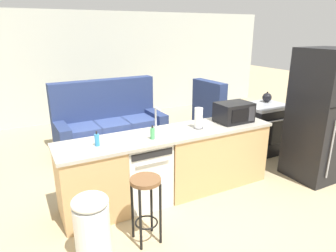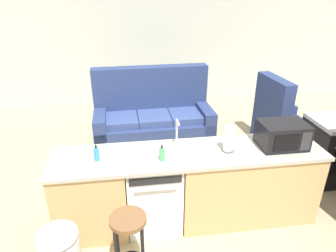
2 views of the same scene
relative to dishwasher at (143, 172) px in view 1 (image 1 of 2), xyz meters
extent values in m
plane|color=tan|center=(0.25, 0.00, -0.42)|extent=(24.00, 24.00, 0.00)
cube|color=beige|center=(0.55, 4.20, 0.88)|extent=(10.00, 0.06, 2.60)
cube|color=tan|center=(-0.68, 0.00, 0.01)|extent=(0.75, 0.62, 0.86)
cube|color=tan|center=(1.08, 0.00, 0.01)|extent=(1.55, 0.62, 0.86)
cube|color=#ADA899|center=(0.40, 0.00, 0.46)|extent=(2.94, 0.66, 0.04)
cube|color=brown|center=(0.40, 0.00, -0.38)|extent=(2.86, 0.56, 0.08)
cube|color=white|center=(0.00, 0.00, 0.00)|extent=(0.58, 0.58, 0.84)
cube|color=black|center=(0.00, -0.30, 0.36)|extent=(0.52, 0.01, 0.08)
cylinder|color=#B2B2B7|center=(0.00, -0.31, 0.26)|extent=(0.44, 0.02, 0.02)
cube|color=black|center=(2.60, 0.55, 0.00)|extent=(0.76, 0.64, 0.85)
cube|color=black|center=(2.60, 0.22, 0.05)|extent=(0.53, 0.01, 0.43)
cylinder|color=silver|center=(2.60, 0.20, 0.28)|extent=(0.61, 0.03, 0.03)
cube|color=#A8AAB2|center=(2.60, 0.55, 0.45)|extent=(0.76, 0.64, 0.05)
torus|color=black|center=(2.43, 0.42, 0.47)|extent=(0.16, 0.16, 0.01)
torus|color=black|center=(2.77, 0.42, 0.47)|extent=(0.16, 0.16, 0.01)
torus|color=black|center=(2.43, 0.68, 0.47)|extent=(0.16, 0.16, 0.01)
torus|color=black|center=(2.77, 0.68, 0.47)|extent=(0.16, 0.16, 0.01)
cube|color=black|center=(2.60, -0.55, 0.55)|extent=(0.72, 0.70, 1.94)
cylinder|color=#B2B2B7|center=(2.40, -0.92, 0.18)|extent=(0.02, 0.02, 0.84)
cube|color=black|center=(1.43, 0.00, 0.62)|extent=(0.50, 0.36, 0.28)
cube|color=black|center=(1.38, -0.18, 0.62)|extent=(0.27, 0.01, 0.18)
cube|color=#2D2D33|center=(1.60, -0.18, 0.62)|extent=(0.11, 0.01, 0.21)
cylinder|color=silver|center=(0.29, 0.23, 0.49)|extent=(0.07, 0.07, 0.03)
cylinder|color=silver|center=(0.29, 0.23, 0.64)|extent=(0.02, 0.02, 0.26)
cylinder|color=silver|center=(0.29, 0.16, 0.77)|extent=(0.02, 0.14, 0.02)
cylinder|color=#4C4C51|center=(0.81, -0.02, 0.49)|extent=(0.14, 0.14, 0.01)
cylinder|color=white|center=(0.81, -0.02, 0.63)|extent=(0.11, 0.11, 0.27)
cylinder|color=#4CB266|center=(0.09, -0.12, 0.55)|extent=(0.06, 0.06, 0.14)
cylinder|color=black|center=(0.09, -0.12, 0.64)|extent=(0.02, 0.02, 0.04)
cylinder|color=#338CCC|center=(-0.57, -0.02, 0.55)|extent=(0.06, 0.06, 0.14)
cylinder|color=black|center=(-0.57, -0.02, 0.64)|extent=(0.02, 0.02, 0.04)
sphere|color=black|center=(2.77, 0.68, 0.56)|extent=(0.17, 0.17, 0.17)
sphere|color=black|center=(2.77, 0.68, 0.66)|extent=(0.03, 0.03, 0.03)
cone|color=black|center=(2.85, 0.68, 0.58)|extent=(0.08, 0.04, 0.06)
cylinder|color=brown|center=(-0.28, -0.73, 0.30)|extent=(0.32, 0.32, 0.04)
cylinder|color=black|center=(-0.40, -0.84, -0.07)|extent=(0.03, 0.03, 0.70)
cylinder|color=black|center=(-0.17, -0.84, -0.07)|extent=(0.03, 0.03, 0.70)
cylinder|color=black|center=(-0.40, -0.62, -0.07)|extent=(0.03, 0.03, 0.70)
cylinder|color=black|center=(-0.17, -0.62, -0.07)|extent=(0.03, 0.03, 0.70)
torus|color=black|center=(-0.28, -0.73, -0.20)|extent=(0.25, 0.25, 0.02)
cylinder|color=white|center=(-0.86, -0.78, -0.11)|extent=(0.34, 0.34, 0.62)
ellipsoid|color=white|center=(-0.86, -0.78, 0.25)|extent=(0.35, 0.35, 0.14)
cube|color=navy|center=(0.20, 2.00, -0.21)|extent=(2.03, 0.96, 0.42)
cube|color=navy|center=(0.19, 2.33, 0.21)|extent=(2.01, 0.30, 1.27)
cube|color=navy|center=(-0.70, 1.97, -0.11)|extent=(0.23, 0.91, 0.62)
cube|color=navy|center=(1.10, 2.03, -0.11)|extent=(0.23, 0.91, 0.62)
cube|color=#35477D|center=(-0.35, 1.93, 0.06)|extent=(0.58, 0.65, 0.12)
cube|color=#35477D|center=(0.20, 1.95, 0.06)|extent=(0.58, 0.65, 0.12)
cube|color=#35477D|center=(0.75, 1.97, 0.06)|extent=(0.58, 0.65, 0.12)
cube|color=navy|center=(2.43, 1.62, -0.22)|extent=(0.86, 0.91, 0.40)
cube|color=navy|center=(2.13, 1.60, 0.18)|extent=(0.26, 0.86, 1.20)
cube|color=navy|center=(2.45, 1.28, -0.15)|extent=(0.81, 0.22, 0.55)
cube|color=navy|center=(2.40, 1.97, -0.15)|extent=(0.81, 0.22, 0.55)
camera|label=1|loc=(-1.34, -3.24, 1.76)|focal=32.00mm
camera|label=2|loc=(-0.22, -2.72, 2.09)|focal=32.00mm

